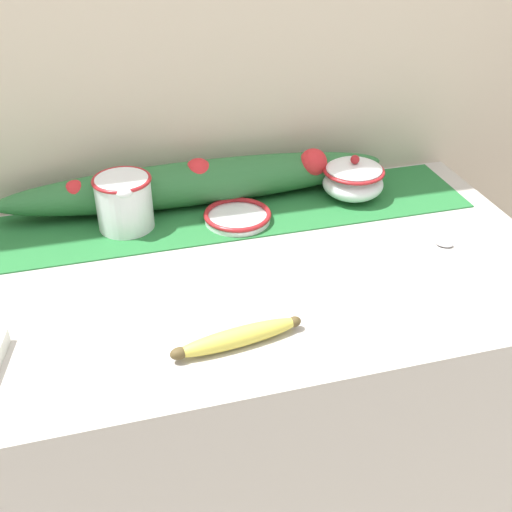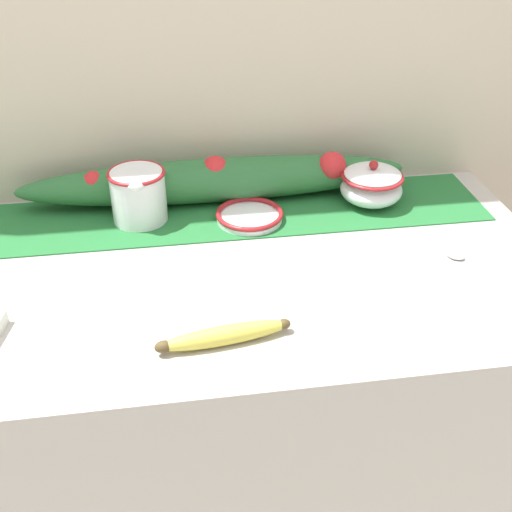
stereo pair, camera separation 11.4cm
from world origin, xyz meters
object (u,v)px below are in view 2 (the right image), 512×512
(small_dish, at_px, (250,216))
(sugar_bowl, at_px, (372,185))
(banana, at_px, (224,335))
(cream_pitcher, at_px, (138,194))
(spoon, at_px, (449,255))

(small_dish, bearing_deg, sugar_bowl, 7.83)
(small_dish, relative_size, banana, 0.64)
(sugar_bowl, relative_size, banana, 0.61)
(banana, bearing_deg, small_dish, 76.04)
(cream_pitcher, xyz_separation_m, banana, (0.13, -0.42, -0.05))
(cream_pitcher, height_order, small_dish, cream_pitcher)
(banana, height_order, spoon, banana)
(spoon, bearing_deg, cream_pitcher, -167.46)
(sugar_bowl, distance_m, spoon, 0.25)
(banana, xyz_separation_m, spoon, (0.45, 0.19, -0.01))
(sugar_bowl, distance_m, banana, 0.56)
(sugar_bowl, bearing_deg, cream_pitcher, 179.88)
(small_dish, height_order, banana, banana)
(sugar_bowl, bearing_deg, small_dish, -172.17)
(sugar_bowl, xyz_separation_m, spoon, (0.09, -0.23, -0.04))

